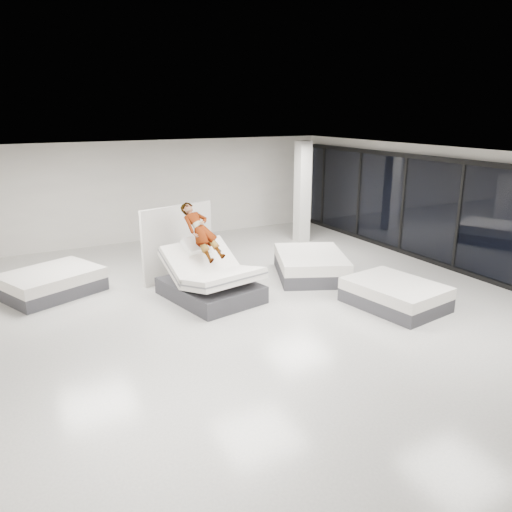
% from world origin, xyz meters
% --- Properties ---
extents(room, '(14.00, 14.04, 3.20)m').
position_xyz_m(room, '(0.00, 0.00, 1.60)').
color(room, beige).
rests_on(room, ground).
extents(hero_bed, '(2.04, 2.46, 1.33)m').
position_xyz_m(hero_bed, '(-0.61, 1.14, 0.41)').
color(hero_bed, '#323236').
rests_on(hero_bed, floor).
extents(person, '(0.84, 1.48, 1.38)m').
position_xyz_m(person, '(-0.68, 1.45, 1.28)').
color(person, slate).
rests_on(person, hero_bed).
extents(remote, '(0.08, 0.15, 0.08)m').
position_xyz_m(remote, '(-0.39, 1.16, 1.11)').
color(remote, black).
rests_on(remote, person).
extents(divider_panel, '(2.00, 0.66, 1.87)m').
position_xyz_m(divider_panel, '(-0.77, 2.81, 0.94)').
color(divider_panel, silver).
rests_on(divider_panel, floor).
extents(flat_bed_right_far, '(2.38, 2.66, 0.60)m').
position_xyz_m(flat_bed_right_far, '(2.28, 1.40, 0.30)').
color(flat_bed_right_far, '#323236').
rests_on(flat_bed_right_far, floor).
extents(flat_bed_right_near, '(1.76, 2.17, 0.54)m').
position_xyz_m(flat_bed_right_near, '(2.72, -1.18, 0.27)').
color(flat_bed_right_near, '#323236').
rests_on(flat_bed_right_near, floor).
extents(flat_bed_left_far, '(2.47, 2.20, 0.56)m').
position_xyz_m(flat_bed_left_far, '(-3.76, 3.12, 0.28)').
color(flat_bed_left_far, '#323236').
rests_on(flat_bed_left_far, floor).
extents(column, '(0.40, 0.40, 3.20)m').
position_xyz_m(column, '(4.00, 4.50, 1.60)').
color(column, beige).
rests_on(column, floor).
extents(storefront_glazing, '(0.12, 13.40, 2.92)m').
position_xyz_m(storefront_glazing, '(5.90, 0.00, 1.45)').
color(storefront_glazing, '#1E2332').
rests_on(storefront_glazing, floor).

